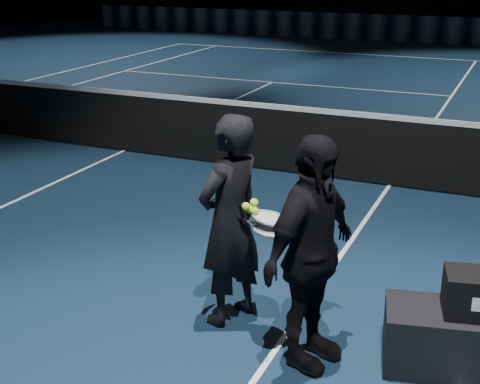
# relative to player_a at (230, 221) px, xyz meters

# --- Properties ---
(floor) EXTENTS (36.00, 36.00, 0.00)m
(floor) POSITION_rel_player_a_xyz_m (-3.59, 3.91, -0.87)
(floor) COLOR #0D2131
(floor) RESTS_ON ground
(court_lines) EXTENTS (10.98, 23.78, 0.01)m
(court_lines) POSITION_rel_player_a_xyz_m (-3.59, 3.91, -0.87)
(court_lines) COLOR white
(court_lines) RESTS_ON floor
(net_mesh) EXTENTS (12.80, 0.02, 0.86)m
(net_mesh) POSITION_rel_player_a_xyz_m (-3.59, 3.91, -0.42)
(net_mesh) COLOR black
(net_mesh) RESTS_ON floor
(net_tape) EXTENTS (12.80, 0.03, 0.07)m
(net_tape) POSITION_rel_player_a_xyz_m (-3.59, 3.91, 0.04)
(net_tape) COLOR white
(net_tape) RESTS_ON net_mesh
(sponsor_backdrop) EXTENTS (22.00, 0.15, 0.90)m
(sponsor_backdrop) POSITION_rel_player_a_xyz_m (-3.59, 19.41, -0.42)
(sponsor_backdrop) COLOR black
(sponsor_backdrop) RESTS_ON floor
(player_a) EXTENTS (0.60, 0.74, 1.74)m
(player_a) POSITION_rel_player_a_xyz_m (0.00, 0.00, 0.00)
(player_a) COLOR black
(player_a) RESTS_ON floor
(player_b) EXTENTS (0.68, 1.10, 1.74)m
(player_b) POSITION_rel_player_a_xyz_m (0.78, -0.34, 0.00)
(player_b) COLOR black
(player_b) RESTS_ON floor
(racket_lower) EXTENTS (0.71, 0.47, 0.03)m
(racket_lower) POSITION_rel_player_a_xyz_m (0.41, -0.18, 0.06)
(racket_lower) COLOR black
(racket_lower) RESTS_ON player_a
(racket_upper) EXTENTS (0.71, 0.43, 0.10)m
(racket_upper) POSITION_rel_player_a_xyz_m (0.38, -0.12, 0.13)
(racket_upper) COLOR black
(racket_upper) RESTS_ON player_b
(tennis_balls) EXTENTS (0.12, 0.10, 0.12)m
(tennis_balls) POSITION_rel_player_a_xyz_m (0.24, -0.10, 0.18)
(tennis_balls) COLOR gold
(tennis_balls) RESTS_ON racket_upper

